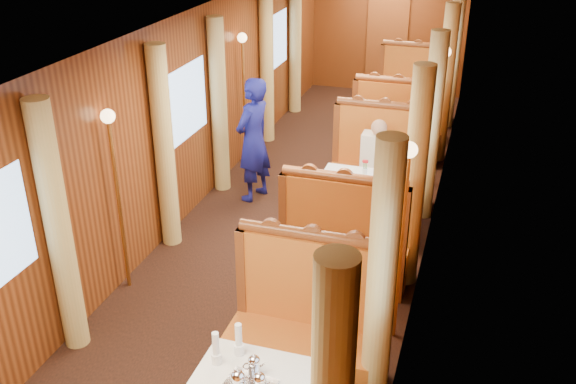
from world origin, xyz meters
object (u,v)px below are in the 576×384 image
at_px(table_far, 405,116).
at_px(passenger, 377,156).
at_px(teapot_left, 238,384).
at_px(rose_vase_far, 406,83).
at_px(banquette_near_aft, 306,333).
at_px(banquette_far_aft, 413,95).
at_px(banquette_far_fwd, 396,134).
at_px(teapot_back, 254,367).
at_px(banquette_mid_fwd, 345,247).
at_px(banquette_mid_aft, 379,171).
at_px(steward, 253,140).
at_px(table_mid, 363,209).
at_px(rose_vase_mid, 365,166).

relative_size(table_far, passenger, 1.38).
bearing_deg(teapot_left, rose_vase_far, 105.83).
distance_m(rose_vase_far, passenger, 2.72).
height_order(banquette_near_aft, banquette_far_aft, same).
distance_m(banquette_far_fwd, teapot_back, 5.93).
distance_m(banquette_mid_fwd, banquette_far_aft, 5.53).
height_order(banquette_mid_aft, teapot_left, banquette_mid_aft).
bearing_deg(steward, rose_vase_far, 168.04).
bearing_deg(teapot_left, steward, 125.68).
bearing_deg(table_mid, banquette_near_aft, -90.00).
relative_size(banquette_near_aft, banquette_far_aft, 1.00).
height_order(banquette_mid_aft, rose_vase_mid, banquette_mid_aft).
xyz_separation_m(banquette_far_fwd, rose_vase_far, (-0.02, 0.99, 0.50)).
xyz_separation_m(table_mid, rose_vase_mid, (-0.01, -0.00, 0.55)).
bearing_deg(table_far, steward, -119.07).
bearing_deg(banquette_near_aft, banquette_mid_fwd, 90.00).
bearing_deg(banquette_far_fwd, table_mid, -90.00).
relative_size(banquette_near_aft, passenger, 1.76).
bearing_deg(table_mid, teapot_back, -91.87).
distance_m(table_mid, steward, 1.77).
height_order(table_mid, table_far, same).
bearing_deg(teapot_left, passenger, 104.89).
height_order(table_far, teapot_back, teapot_back).
bearing_deg(teapot_back, steward, 86.69).
bearing_deg(rose_vase_mid, table_mid, 2.35).
bearing_deg(passenger, teapot_left, -92.02).
height_order(table_mid, rose_vase_mid, rose_vase_mid).
distance_m(banquette_mid_aft, banquette_far_aft, 3.50).
xyz_separation_m(banquette_mid_fwd, rose_vase_far, (-0.02, 4.49, 0.50)).
bearing_deg(banquette_near_aft, teapot_back, -96.76).
relative_size(table_mid, banquette_far_aft, 0.78).
distance_m(banquette_near_aft, passenger, 3.27).
relative_size(banquette_mid_fwd, steward, 0.81).
bearing_deg(steward, rose_vase_mid, 85.52).
bearing_deg(passenger, banquette_mid_fwd, -90.00).
bearing_deg(banquette_near_aft, table_mid, 90.00).
distance_m(banquette_far_aft, teapot_left, 8.15).
height_order(table_mid, rose_vase_far, rose_vase_far).
bearing_deg(table_far, banquette_far_aft, 90.00).
relative_size(banquette_near_aft, table_mid, 1.28).
xyz_separation_m(table_far, teapot_left, (-0.15, -7.13, 0.44)).
relative_size(banquette_far_aft, rose_vase_mid, 3.72).
bearing_deg(passenger, rose_vase_far, 90.45).
relative_size(banquette_mid_aft, banquette_far_aft, 1.00).
relative_size(teapot_left, rose_vase_mid, 0.46).
height_order(banquette_mid_fwd, rose_vase_mid, banquette_mid_fwd).
bearing_deg(banquette_far_fwd, banquette_near_aft, -90.00).
bearing_deg(banquette_near_aft, banquette_far_fwd, 90.00).
height_order(banquette_near_aft, banquette_far_fwd, same).
distance_m(teapot_back, passenger, 4.20).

